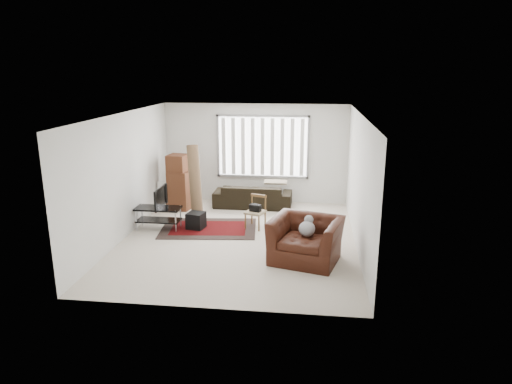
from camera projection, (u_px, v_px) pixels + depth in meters
room at (243, 155)px, 9.98m from camera, size 6.00×6.02×2.71m
persian_rug at (209, 228)px, 10.59m from camera, size 2.31×1.66×0.02m
tv_stand at (158, 213)px, 10.51m from camera, size 1.03×0.47×0.52m
tv at (157, 197)px, 10.40m from camera, size 0.11×0.84×0.48m
subwoofer at (196, 220)px, 10.54m from camera, size 0.44×0.44×0.37m
moving_boxes at (179, 184)px, 11.96m from camera, size 0.66×0.62×1.45m
white_flatpack at (169, 196)px, 11.94m from camera, size 0.60×0.26×0.74m
rolled_rug at (195, 184)px, 10.91m from camera, size 0.55×0.75×1.87m
sofa at (253, 192)px, 12.20m from camera, size 2.08×0.92×0.80m
side_chair at (256, 210)px, 10.57m from camera, size 0.52×0.52×0.77m
armchair at (306, 237)px, 8.74m from camera, size 1.55×1.43×0.96m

